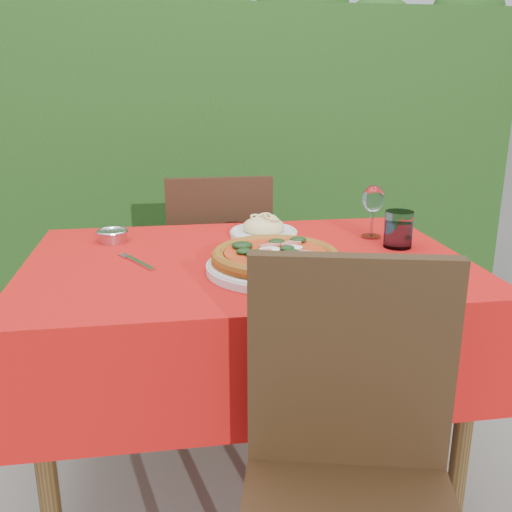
{
  "coord_description": "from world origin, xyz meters",
  "views": [
    {
      "loc": [
        -0.22,
        -1.57,
        1.24
      ],
      "look_at": [
        0.02,
        -0.05,
        0.77
      ],
      "focal_mm": 40.0,
      "sensor_mm": 36.0,
      "label": 1
    }
  ],
  "objects": [
    {
      "name": "ground",
      "position": [
        0.0,
        0.0,
        0.0
      ],
      "size": [
        60.0,
        60.0,
        0.0
      ],
      "primitive_type": "plane",
      "color": "#635E5A",
      "rests_on": "ground"
    },
    {
      "name": "pizza_plate",
      "position": [
        0.06,
        -0.13,
        0.78
      ],
      "size": [
        0.38,
        0.38,
        0.07
      ],
      "rotation": [
        0.0,
        0.0,
        0.12
      ],
      "color": "silver",
      "rests_on": "dining_table"
    },
    {
      "name": "chair_far",
      "position": [
        -0.03,
        0.64,
        0.51
      ],
      "size": [
        0.41,
        0.41,
        0.9
      ],
      "rotation": [
        0.0,
        0.0,
        3.13
      ],
      "color": "black",
      "rests_on": "ground"
    },
    {
      "name": "chair_near",
      "position": [
        0.11,
        -0.67,
        0.53
      ],
      "size": [
        0.5,
        0.5,
        0.92
      ],
      "rotation": [
        0.0,
        0.0,
        -0.24
      ],
      "color": "black",
      "rests_on": "ground"
    },
    {
      "name": "water_glass",
      "position": [
        0.48,
        0.04,
        0.8
      ],
      "size": [
        0.09,
        0.09,
        0.11
      ],
      "color": "silver",
      "rests_on": "dining_table"
    },
    {
      "name": "dining_table",
      "position": [
        0.0,
        0.0,
        0.6
      ],
      "size": [
        1.26,
        0.86,
        0.75
      ],
      "color": "#4E3519",
      "rests_on": "ground"
    },
    {
      "name": "hedge",
      "position": [
        0.0,
        1.55,
        0.92
      ],
      "size": [
        3.2,
        0.55,
        1.78
      ],
      "color": "black",
      "rests_on": "ground"
    },
    {
      "name": "wine_glass",
      "position": [
        0.44,
        0.16,
        0.87
      ],
      "size": [
        0.07,
        0.07,
        0.17
      ],
      "color": "white",
      "rests_on": "dining_table"
    },
    {
      "name": "fork",
      "position": [
        -0.3,
        -0.01,
        0.75
      ],
      "size": [
        0.12,
        0.19,
        0.01
      ],
      "primitive_type": "cube",
      "rotation": [
        0.0,
        0.0,
        0.51
      ],
      "color": "#AFAFB6",
      "rests_on": "dining_table"
    },
    {
      "name": "steel_ramekin",
      "position": [
        -0.4,
        0.24,
        0.77
      ],
      "size": [
        0.09,
        0.09,
        0.03
      ],
      "primitive_type": "cylinder",
      "color": "#B9B9C0",
      "rests_on": "dining_table"
    },
    {
      "name": "pasta_plate",
      "position": [
        0.09,
        0.24,
        0.77
      ],
      "size": [
        0.22,
        0.22,
        0.06
      ],
      "rotation": [
        0.0,
        0.0,
        -0.29
      ],
      "color": "silver",
      "rests_on": "dining_table"
    }
  ]
}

